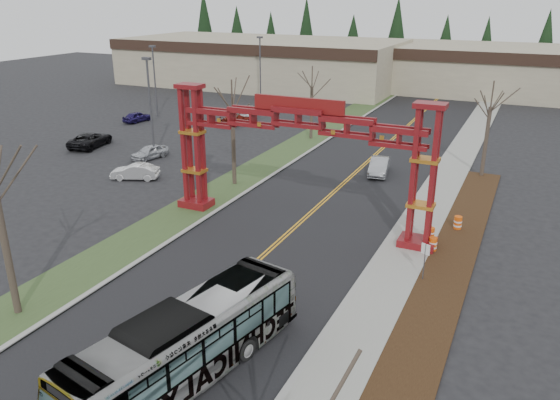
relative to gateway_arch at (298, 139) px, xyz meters
The scene contains 31 objects.
ground 18.97m from the gateway_arch, 90.00° to the right, with size 200.00×200.00×0.00m, color black.
road 9.20m from the gateway_arch, 90.00° to the left, with size 12.00×110.00×0.02m, color black.
lane_line_left 9.19m from the gateway_arch, 90.98° to the left, with size 0.12×100.00×0.01m, color orange.
lane_line_right 9.19m from the gateway_arch, 89.02° to the left, with size 0.12×100.00×0.01m, color orange.
curb_right 11.03m from the gateway_arch, 48.70° to the left, with size 0.30×110.00×0.15m, color #9E9E99.
sidewalk_right 11.90m from the gateway_arch, 42.65° to the left, with size 2.60×110.00×0.14m, color gray.
landscape_strip 14.25m from the gateway_arch, 38.11° to the right, with size 2.60×50.00×0.12m, color black.
grass_median 12.18m from the gateway_arch, 138.81° to the left, with size 4.00×110.00×0.08m, color #374E27.
curb_left 11.03m from the gateway_arch, 131.30° to the left, with size 0.30×110.00×0.15m, color #9E9E99.
gateway_arch is the anchor object (origin of this frame).
retail_building_west 61.78m from the gateway_arch, 119.07° to the left, with size 46.00×22.30×7.50m.
retail_building_east 62.80m from the gateway_arch, 80.83° to the left, with size 38.00×20.30×7.00m.
conifer_treeline 74.00m from the gateway_arch, 89.81° to the left, with size 116.10×5.60×13.00m.
transit_bus 16.74m from the gateway_arch, 82.22° to the right, with size 2.66×11.38×3.17m, color #B4B8BC.
silver_sedan 14.38m from the gateway_arch, 81.74° to the left, with size 1.49×4.29×1.41m, color #A5A8AD.
parked_car_near_a 21.47m from the gateway_arch, 155.39° to the left, with size 1.52×3.78×1.29m, color silver.
parked_car_near_b 17.32m from the gateway_arch, 168.80° to the left, with size 1.38×3.97×1.31m, color white.
parked_car_near_c 29.14m from the gateway_arch, 160.48° to the left, with size 2.46×5.33×1.48m, color black.
parked_car_mid_a 31.25m from the gateway_arch, 127.02° to the left, with size 1.75×4.31×1.25m, color maroon.
parked_car_mid_b 37.03m from the gateway_arch, 145.44° to the left, with size 1.51×3.75×1.28m, color #1F164F.
parked_car_far_a 35.49m from the gateway_arch, 123.91° to the left, with size 1.52×4.37×1.44m, color #A4A9AC.
bare_tree_median_mid 9.77m from the gateway_arch, 145.01° to the left, with size 3.31×3.31×8.44m.
bare_tree_median_far 23.49m from the gateway_arch, 109.92° to the left, with size 3.25×3.25×7.66m.
bare_tree_right_far 19.17m from the gateway_arch, 58.56° to the left, with size 3.21×3.21×8.05m.
light_pole_near 20.96m from the gateway_arch, 153.86° to the left, with size 0.80×0.40×9.28m.
light_pole_mid 38.51m from the gateway_arch, 140.84° to the left, with size 0.76×0.38×8.73m.
light_pole_far 44.68m from the gateway_arch, 120.26° to the left, with size 0.79×0.39×9.09m.
street_sign 10.94m from the gateway_arch, 23.82° to the right, with size 0.48×0.21×2.20m.
barrel_south 10.52m from the gateway_arch, ahead, with size 0.51×0.51×0.94m.
barrel_mid 10.28m from the gateway_arch, ahead, with size 0.48×0.48×0.88m.
barrel_north 11.89m from the gateway_arch, 21.02° to the left, with size 0.52×0.52×0.96m.
Camera 1 is at (13.29, -12.91, 14.55)m, focal length 35.00 mm.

